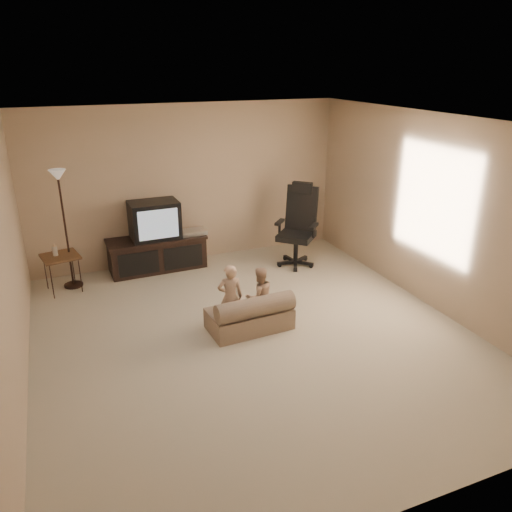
{
  "coord_description": "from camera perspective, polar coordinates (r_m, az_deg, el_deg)",
  "views": [
    {
      "loc": [
        -1.96,
        -4.86,
        3.08
      ],
      "look_at": [
        0.28,
        0.6,
        0.77
      ],
      "focal_mm": 35.0,
      "sensor_mm": 36.0,
      "label": 1
    }
  ],
  "objects": [
    {
      "name": "side_table",
      "position": [
        7.52,
        -21.52,
        -0.08
      ],
      "size": [
        0.57,
        0.57,
        0.72
      ],
      "rotation": [
        0.0,
        0.0,
        0.2
      ],
      "color": "brown",
      "rests_on": "floor"
    },
    {
      "name": "room_shell",
      "position": [
        5.47,
        -0.33,
        4.81
      ],
      "size": [
        5.5,
        5.5,
        5.5
      ],
      "color": "silver",
      "rests_on": "floor"
    },
    {
      "name": "child_sofa",
      "position": [
        6.1,
        -0.58,
        -6.8
      ],
      "size": [
        1.02,
        0.62,
        0.49
      ],
      "rotation": [
        0.0,
        0.0,
        0.05
      ],
      "color": "#8B755E",
      "rests_on": "floor"
    },
    {
      "name": "floor_lamp",
      "position": [
        7.4,
        -21.32,
        5.66
      ],
      "size": [
        0.27,
        0.27,
        1.72
      ],
      "color": "black",
      "rests_on": "floor"
    },
    {
      "name": "toddler_left",
      "position": [
        6.04,
        -2.96,
        -4.74
      ],
      "size": [
        0.35,
        0.28,
        0.85
      ],
      "primitive_type": "imported",
      "rotation": [
        0.0,
        0.0,
        2.94
      ],
      "color": "tan",
      "rests_on": "floor"
    },
    {
      "name": "floor",
      "position": [
        6.08,
        -0.3,
        -9.04
      ],
      "size": [
        5.5,
        5.5,
        0.0
      ],
      "primitive_type": "plane",
      "color": "#C3B79B",
      "rests_on": "ground"
    },
    {
      "name": "toddler_right",
      "position": [
        6.15,
        0.39,
        -4.63
      ],
      "size": [
        0.38,
        0.22,
        0.76
      ],
      "primitive_type": "imported",
      "rotation": [
        0.0,
        0.0,
        3.2
      ],
      "color": "tan",
      "rests_on": "floor"
    },
    {
      "name": "office_chair",
      "position": [
        7.99,
        4.79,
        2.28
      ],
      "size": [
        0.85,
        0.85,
        1.31
      ],
      "rotation": [
        0.0,
        0.0,
        -0.77
      ],
      "color": "black",
      "rests_on": "floor"
    },
    {
      "name": "tv_stand",
      "position": [
        7.92,
        -11.28,
        1.63
      ],
      "size": [
        1.55,
        0.6,
        1.1
      ],
      "rotation": [
        0.0,
        0.0,
        0.03
      ],
      "color": "black",
      "rests_on": "floor"
    }
  ]
}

